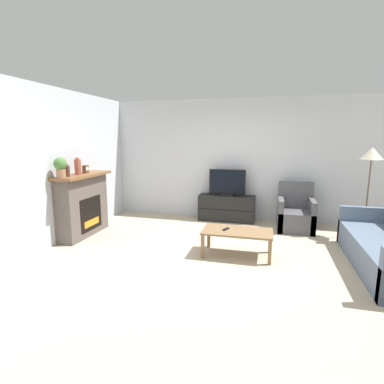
{
  "coord_description": "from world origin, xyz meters",
  "views": [
    {
      "loc": [
        0.57,
        -4.48,
        1.86
      ],
      "look_at": [
        -0.8,
        0.84,
        0.85
      ],
      "focal_mm": 28.0,
      "sensor_mm": 36.0,
      "label": 1
    }
  ],
  "objects_px": {
    "mantel_vase_centre_left": "(78,166)",
    "mantel_clock": "(86,169)",
    "mantel_vase_left": "(67,171)",
    "tv_stand": "(227,208)",
    "armchair": "(295,215)",
    "potted_plant": "(61,166)",
    "remote": "(226,229)",
    "tv": "(227,183)",
    "fireplace": "(83,204)",
    "floor_lamp": "(371,158)",
    "coffee_table": "(237,234)"
  },
  "relations": [
    {
      "from": "mantel_vase_centre_left",
      "to": "tv_stand",
      "type": "height_order",
      "value": "mantel_vase_centre_left"
    },
    {
      "from": "armchair",
      "to": "mantel_vase_left",
      "type": "bearing_deg",
      "value": -155.41
    },
    {
      "from": "remote",
      "to": "fireplace",
      "type": "bearing_deg",
      "value": -162.95
    },
    {
      "from": "mantel_clock",
      "to": "armchair",
      "type": "bearing_deg",
      "value": 17.9
    },
    {
      "from": "fireplace",
      "to": "tv_stand",
      "type": "distance_m",
      "value": 3.05
    },
    {
      "from": "fireplace",
      "to": "mantel_vase_left",
      "type": "xyz_separation_m",
      "value": [
        0.02,
        -0.4,
        0.68
      ]
    },
    {
      "from": "mantel_vase_left",
      "to": "tv_stand",
      "type": "xyz_separation_m",
      "value": [
        2.49,
        2.1,
        -1.0
      ]
    },
    {
      "from": "mantel_vase_left",
      "to": "mantel_clock",
      "type": "xyz_separation_m",
      "value": [
        0.0,
        0.53,
        -0.02
      ]
    },
    {
      "from": "coffee_table",
      "to": "remote",
      "type": "bearing_deg",
      "value": -179.57
    },
    {
      "from": "mantel_clock",
      "to": "armchair",
      "type": "xyz_separation_m",
      "value": [
        3.94,
        1.27,
        -0.96
      ]
    },
    {
      "from": "tv_stand",
      "to": "remote",
      "type": "bearing_deg",
      "value": -82.39
    },
    {
      "from": "fireplace",
      "to": "mantel_clock",
      "type": "relative_size",
      "value": 8.85
    },
    {
      "from": "tv_stand",
      "to": "floor_lamp",
      "type": "bearing_deg",
      "value": -10.67
    },
    {
      "from": "mantel_vase_left",
      "to": "tv",
      "type": "distance_m",
      "value": 3.29
    },
    {
      "from": "fireplace",
      "to": "potted_plant",
      "type": "relative_size",
      "value": 3.87
    },
    {
      "from": "mantel_clock",
      "to": "tv",
      "type": "distance_m",
      "value": 2.97
    },
    {
      "from": "tv",
      "to": "floor_lamp",
      "type": "bearing_deg",
      "value": -10.63
    },
    {
      "from": "coffee_table",
      "to": "floor_lamp",
      "type": "distance_m",
      "value": 2.9
    },
    {
      "from": "mantel_vase_left",
      "to": "armchair",
      "type": "distance_m",
      "value": 4.44
    },
    {
      "from": "mantel_vase_centre_left",
      "to": "fireplace",
      "type": "bearing_deg",
      "value": 99.62
    },
    {
      "from": "mantel_vase_left",
      "to": "mantel_vase_centre_left",
      "type": "relative_size",
      "value": 0.68
    },
    {
      "from": "potted_plant",
      "to": "remote",
      "type": "relative_size",
      "value": 2.23
    },
    {
      "from": "mantel_vase_centre_left",
      "to": "mantel_clock",
      "type": "distance_m",
      "value": 0.24
    },
    {
      "from": "tv",
      "to": "armchair",
      "type": "xyz_separation_m",
      "value": [
        1.45,
        -0.29,
        -0.55
      ]
    },
    {
      "from": "mantel_vase_centre_left",
      "to": "armchair",
      "type": "distance_m",
      "value": 4.34
    },
    {
      "from": "mantel_clock",
      "to": "tv_stand",
      "type": "relative_size",
      "value": 0.12
    },
    {
      "from": "tv",
      "to": "mantel_clock",
      "type": "bearing_deg",
      "value": -147.86
    },
    {
      "from": "fireplace",
      "to": "potted_plant",
      "type": "distance_m",
      "value": 0.96
    },
    {
      "from": "mantel_vase_left",
      "to": "tv_stand",
      "type": "height_order",
      "value": "mantel_vase_left"
    },
    {
      "from": "mantel_vase_left",
      "to": "coffee_table",
      "type": "bearing_deg",
      "value": 2.16
    },
    {
      "from": "mantel_vase_left",
      "to": "mantel_clock",
      "type": "distance_m",
      "value": 0.53
    },
    {
      "from": "remote",
      "to": "armchair",
      "type": "bearing_deg",
      "value": 78.08
    },
    {
      "from": "remote",
      "to": "floor_lamp",
      "type": "bearing_deg",
      "value": 54.78
    },
    {
      "from": "fireplace",
      "to": "armchair",
      "type": "distance_m",
      "value": 4.21
    },
    {
      "from": "mantel_vase_centre_left",
      "to": "floor_lamp",
      "type": "bearing_deg",
      "value": 14.12
    },
    {
      "from": "tv_stand",
      "to": "remote",
      "type": "height_order",
      "value": "tv_stand"
    },
    {
      "from": "mantel_vase_centre_left",
      "to": "mantel_clock",
      "type": "relative_size",
      "value": 2.12
    },
    {
      "from": "tv_stand",
      "to": "tv",
      "type": "distance_m",
      "value": 0.56
    },
    {
      "from": "mantel_clock",
      "to": "remote",
      "type": "height_order",
      "value": "mantel_clock"
    },
    {
      "from": "mantel_clock",
      "to": "remote",
      "type": "bearing_deg",
      "value": -8.7
    },
    {
      "from": "tv_stand",
      "to": "armchair",
      "type": "relative_size",
      "value": 1.32
    },
    {
      "from": "mantel_clock",
      "to": "tv_stand",
      "type": "distance_m",
      "value": 3.1
    },
    {
      "from": "armchair",
      "to": "floor_lamp",
      "type": "xyz_separation_m",
      "value": [
        1.22,
        -0.21,
        1.18
      ]
    },
    {
      "from": "potted_plant",
      "to": "mantel_clock",
      "type": "bearing_deg",
      "value": 89.94
    },
    {
      "from": "mantel_clock",
      "to": "floor_lamp",
      "type": "relative_size",
      "value": 0.09
    },
    {
      "from": "coffee_table",
      "to": "remote",
      "type": "xyz_separation_m",
      "value": [
        -0.18,
        -0.0,
        0.06
      ]
    },
    {
      "from": "floor_lamp",
      "to": "mantel_vase_centre_left",
      "type": "bearing_deg",
      "value": -165.88
    },
    {
      "from": "mantel_vase_left",
      "to": "tv_stand",
      "type": "distance_m",
      "value": 3.41
    },
    {
      "from": "mantel_vase_left",
      "to": "remote",
      "type": "bearing_deg",
      "value": 2.27
    },
    {
      "from": "mantel_vase_left",
      "to": "mantel_vase_centre_left",
      "type": "distance_m",
      "value": 0.3
    }
  ]
}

